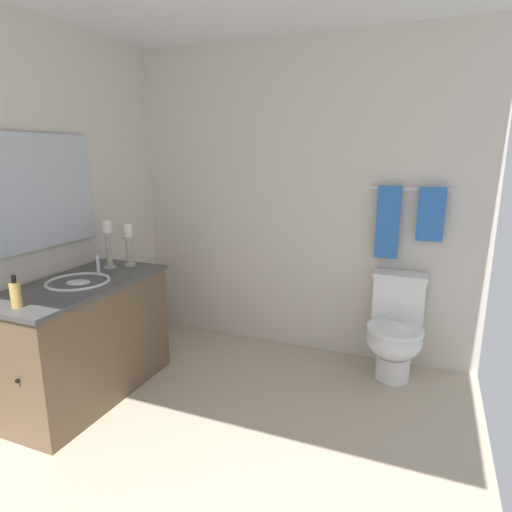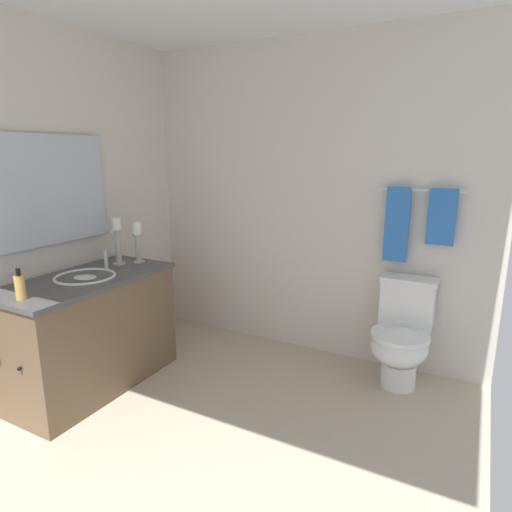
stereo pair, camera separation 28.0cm
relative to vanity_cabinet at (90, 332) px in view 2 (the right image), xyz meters
The scene contains 13 objects.
floor 1.16m from the vanity_cabinet, ahead, with size 2.81×2.68×0.02m, color beige.
wall_back 1.88m from the vanity_cabinet, 50.01° to the left, with size 2.81×0.04×2.45m, color silver.
wall_left 0.89m from the vanity_cabinet, behind, with size 0.04×2.68×2.45m, color silver.
vanity_cabinet is the anchor object (origin of this frame).
sink_basin 0.36m from the vanity_cabinet, 90.00° to the left, with size 0.40×0.40×0.24m.
mirror 1.00m from the vanity_cabinet, behind, with size 0.02×0.96×0.73m, color silver.
candle_holder_tall 0.74m from the vanity_cabinet, 85.30° to the left, with size 0.09×0.09×0.31m.
candle_holder_short 0.69m from the vanity_cabinet, 97.98° to the left, with size 0.09×0.09×0.35m.
soap_bottle 0.67m from the vanity_cabinet, 84.80° to the right, with size 0.06×0.06×0.18m.
toilet 2.15m from the vanity_cabinet, 27.91° to the left, with size 0.39×0.54×0.75m.
towel_bar 2.47m from the vanity_cabinet, 32.61° to the left, with size 0.02×0.02×0.57m, color silver.
towel_near_vanity 2.27m from the vanity_cabinet, 34.25° to the left, with size 0.16×0.03×0.53m, color blue.
towel_center 2.52m from the vanity_cabinet, 30.40° to the left, with size 0.18×0.03×0.38m, color blue.
Camera 2 is at (1.23, -1.86, 1.60)m, focal length 30.33 mm.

